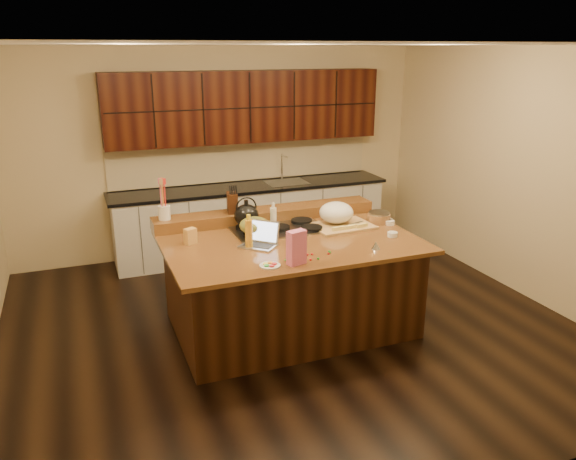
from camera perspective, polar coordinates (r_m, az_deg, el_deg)
name	(u,v)px	position (r m, az deg, el deg)	size (l,w,h in m)	color
room	(290,196)	(5.26, 0.20, 3.47)	(5.52, 5.02, 2.72)	black
island	(290,283)	(5.55, 0.19, -5.42)	(2.40, 1.60, 0.92)	black
back_ledge	(266,214)	(5.99, -2.25, 1.61)	(2.40, 0.30, 0.12)	black
cooktop	(279,229)	(5.65, -0.92, 0.11)	(0.92, 0.52, 0.05)	gray
back_counter	(250,181)	(7.49, -3.89, 4.95)	(3.70, 0.66, 2.40)	silver
kettle	(246,215)	(5.63, -4.25, 1.51)	(0.25, 0.25, 0.22)	black
green_bowl	(254,225)	(5.40, -3.43, 0.47)	(0.29, 0.29, 0.16)	olive
laptop	(260,239)	(5.22, -2.83, -0.92)	(0.41, 0.40, 0.22)	#B7B7BC
oil_bottle	(249,234)	(5.12, -3.99, -0.42)	(0.07, 0.07, 0.27)	gold
vinegar_bottle	(273,220)	(5.57, -1.49, 1.04)	(0.06, 0.06, 0.25)	silver
wooden_tray	(338,216)	(5.79, 5.07, 1.47)	(0.64, 0.51, 0.25)	tan
ramekin_a	(392,234)	(5.55, 10.56, -0.44)	(0.10, 0.10, 0.04)	white
ramekin_b	(390,223)	(5.92, 10.30, 0.75)	(0.10, 0.10, 0.04)	white
ramekin_c	(388,221)	(5.97, 10.11, 0.90)	(0.10, 0.10, 0.04)	white
strainer_bowl	(379,218)	(5.98, 9.22, 1.21)	(0.24, 0.24, 0.09)	#996B3F
kitchen_timer	(376,245)	(5.18, 8.91, -1.54)	(0.08, 0.08, 0.07)	silver
pink_bag	(296,248)	(4.73, 0.87, -1.79)	(0.16, 0.08, 0.30)	pink
candy_plate	(270,266)	(4.73, -1.85, -3.63)	(0.18, 0.18, 0.01)	white
package_box	(190,236)	(5.32, -9.89, -0.62)	(0.11, 0.07, 0.15)	gold
utensil_crock	(164,213)	(5.72, -12.46, 1.73)	(0.12, 0.12, 0.14)	white
knife_block	(232,203)	(5.84, -5.68, 2.79)	(0.11, 0.17, 0.21)	black
gumdrop_0	(312,254)	(4.99, 2.45, -2.46)	(0.02, 0.02, 0.02)	red
gumdrop_1	(330,252)	(5.03, 4.25, -2.29)	(0.02, 0.02, 0.02)	#198C26
gumdrop_2	(311,260)	(4.86, 2.30, -3.01)	(0.02, 0.02, 0.02)	red
gumdrop_3	(318,259)	(4.88, 3.09, -2.92)	(0.02, 0.02, 0.02)	#198C26
gumdrop_4	(308,254)	(4.97, 2.02, -2.50)	(0.02, 0.02, 0.02)	red
gumdrop_5	(286,260)	(4.84, -0.24, -3.08)	(0.02, 0.02, 0.02)	#198C26
gumdrop_6	(306,257)	(4.92, 1.86, -2.75)	(0.02, 0.02, 0.02)	red
gumdrop_7	(292,260)	(4.83, 0.41, -3.12)	(0.02, 0.02, 0.02)	#198C26
gumdrop_8	(292,254)	(4.99, 0.40, -2.42)	(0.02, 0.02, 0.02)	red
gumdrop_9	(300,256)	(4.93, 1.19, -2.70)	(0.02, 0.02, 0.02)	#198C26
gumdrop_10	(329,254)	(5.00, 4.14, -2.41)	(0.02, 0.02, 0.02)	red
gumdrop_11	(329,251)	(5.06, 4.21, -2.17)	(0.02, 0.02, 0.02)	#198C26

